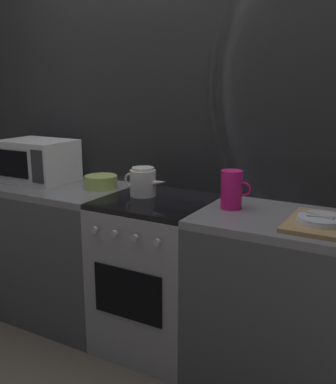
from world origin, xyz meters
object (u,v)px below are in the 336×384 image
at_px(stove_unit, 157,274).
at_px(kettle, 143,182).
at_px(pitcher, 232,190).
at_px(dish_pile, 322,222).
at_px(microwave, 38,160).
at_px(mixing_bowl, 101,182).

relative_size(stove_unit, kettle, 3.16).
distance_m(pitcher, dish_pile, 0.48).
xyz_separation_m(microwave, pitcher, (1.37, -0.01, -0.03)).
relative_size(pitcher, dish_pile, 0.50).
bearing_deg(dish_pile, stove_unit, 177.15).
xyz_separation_m(kettle, pitcher, (0.54, -0.00, 0.02)).
bearing_deg(mixing_bowl, pitcher, -2.12).
bearing_deg(mixing_bowl, dish_pile, -4.59).
bearing_deg(stove_unit, kettle, 163.66).
bearing_deg(pitcher, mixing_bowl, 177.88).
bearing_deg(kettle, stove_unit, -16.34).
relative_size(microwave, dish_pile, 1.15).
xyz_separation_m(stove_unit, pitcher, (0.43, 0.03, 0.55)).
height_order(stove_unit, pitcher, pitcher).
bearing_deg(microwave, pitcher, -0.35).
xyz_separation_m(microwave, dish_pile, (1.84, -0.08, -0.12)).
bearing_deg(dish_pile, microwave, 177.39).
relative_size(mixing_bowl, pitcher, 1.00).
height_order(microwave, pitcher, microwave).
xyz_separation_m(mixing_bowl, pitcher, (0.87, -0.03, 0.06)).
distance_m(microwave, dish_pile, 1.84).
relative_size(kettle, pitcher, 1.42).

